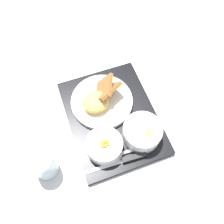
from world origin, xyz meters
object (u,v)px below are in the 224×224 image
knife (129,159)px  spoon (124,153)px  bowl_salad (104,145)px  bowl_soup (142,132)px  glass_water (44,165)px  plate_main (101,100)px

knife → spoon: (0.02, 0.01, -0.00)m
bowl_salad → spoon: 0.07m
bowl_salad → knife: (-0.05, -0.06, -0.02)m
bowl_salad → bowl_soup: (0.01, -0.12, 0.00)m
knife → bowl_salad: bearing=-41.7°
bowl_soup → glass_water: bearing=93.4°
bowl_salad → spoon: bowl_salad is taller
plate_main → glass_water: (-0.17, 0.22, 0.01)m
bowl_salad → plate_main: plate_main is taller
bowl_soup → knife: bearing=137.0°
knife → spoon: knife is taller
plate_main → glass_water: size_ratio=2.04×
glass_water → bowl_soup: bearing=-86.6°
spoon → knife: bearing=112.1°
bowl_soup → plate_main: bearing=31.9°
knife → glass_water: size_ratio=1.91×
bowl_salad → glass_water: glass_water is taller
bowl_soup → glass_water: 0.31m
bowl_salad → knife: bearing=-130.2°
plate_main → spoon: plate_main is taller
glass_water → bowl_salad: bearing=-87.1°
plate_main → spoon: (-0.19, -0.02, -0.02)m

